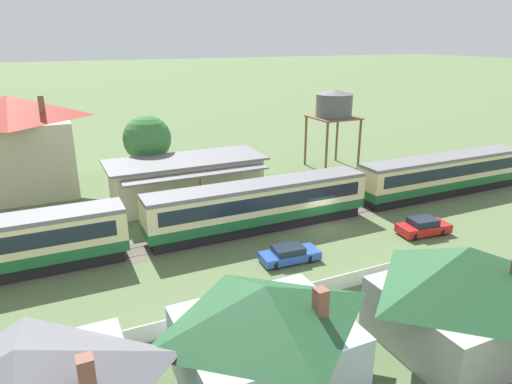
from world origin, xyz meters
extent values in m
plane|color=#566B42|center=(0.00, 0.00, 0.00)|extent=(600.00, 600.00, 0.00)
cube|color=#1E6033|center=(15.34, 1.74, 1.30)|extent=(19.07, 2.98, 0.80)
cube|color=beige|center=(15.34, 1.74, 2.70)|extent=(19.07, 2.98, 2.01)
cube|color=#192330|center=(15.34, 1.74, 2.80)|extent=(17.54, 3.02, 1.12)
cube|color=slate|center=(15.34, 1.74, 3.86)|extent=(19.07, 2.80, 0.30)
cube|color=black|center=(15.34, 1.74, 0.46)|extent=(18.30, 2.56, 0.88)
cube|color=#1E6033|center=(24.58, 1.74, 2.50)|extent=(1.20, 2.62, 2.33)
sphere|color=#F2EAC6|center=(24.93, 1.74, 1.50)|extent=(0.36, 0.36, 0.36)
cylinder|color=black|center=(21.64, 1.02, 0.45)|extent=(0.90, 0.18, 0.90)
cylinder|color=black|center=(21.64, 2.46, 0.45)|extent=(0.90, 0.18, 0.90)
cylinder|color=black|center=(9.05, 1.02, 0.45)|extent=(0.90, 0.18, 0.90)
cylinder|color=black|center=(9.05, 2.46, 0.45)|extent=(0.90, 0.18, 0.90)
cube|color=#1E6033|center=(-5.07, 1.74, 1.30)|extent=(19.07, 2.98, 0.80)
cube|color=beige|center=(-5.07, 1.74, 2.70)|extent=(19.07, 2.98, 2.01)
cube|color=#192330|center=(-5.07, 1.74, 2.80)|extent=(17.54, 3.02, 1.12)
cube|color=slate|center=(-5.07, 1.74, 3.86)|extent=(19.07, 2.80, 0.30)
cube|color=black|center=(-5.07, 1.74, 0.46)|extent=(18.30, 2.56, 0.88)
cylinder|color=black|center=(1.22, 1.02, 0.45)|extent=(0.90, 0.18, 0.90)
cylinder|color=black|center=(1.22, 2.46, 0.45)|extent=(0.90, 0.18, 0.90)
cylinder|color=black|center=(-11.36, 1.02, 0.45)|extent=(0.90, 0.18, 0.90)
cylinder|color=black|center=(-11.36, 2.46, 0.45)|extent=(0.90, 0.18, 0.90)
cylinder|color=black|center=(-19.19, 1.02, 0.45)|extent=(0.90, 0.18, 0.90)
cylinder|color=black|center=(-19.19, 2.46, 0.45)|extent=(0.90, 0.18, 0.90)
cube|color=#665B51|center=(-5.66, 1.74, 0.01)|extent=(124.62, 3.60, 0.01)
cube|color=#4C4238|center=(-5.66, 1.02, 0.02)|extent=(124.62, 0.12, 0.04)
cube|color=#4C4238|center=(-5.66, 2.46, 0.02)|extent=(124.62, 0.12, 0.04)
cube|color=beige|center=(-8.53, 10.75, 2.04)|extent=(13.79, 5.60, 4.08)
cube|color=slate|center=(-8.53, 10.75, 4.18)|extent=(14.89, 6.05, 0.20)
cube|color=slate|center=(-8.53, 7.15, 3.68)|extent=(13.24, 1.60, 0.16)
cylinder|color=brown|center=(-8.53, 6.55, 1.80)|extent=(0.14, 0.14, 3.60)
cube|color=beige|center=(-23.11, 20.43, 3.75)|extent=(10.42, 9.08, 7.50)
pyramid|color=#9E2D23|center=(-23.11, 20.43, 8.72)|extent=(11.25, 9.81, 2.43)
cube|color=brown|center=(-20.19, 18.61, 8.84)|extent=(0.56, 0.56, 2.18)
cylinder|color=brown|center=(13.41, 17.44, 3.03)|extent=(0.28, 0.28, 6.06)
cylinder|color=brown|center=(8.78, 17.44, 3.03)|extent=(0.28, 0.28, 6.06)
cylinder|color=brown|center=(13.41, 12.81, 3.03)|extent=(0.28, 0.28, 6.06)
cylinder|color=brown|center=(8.78, 12.81, 3.03)|extent=(0.28, 0.28, 6.06)
cube|color=brown|center=(11.09, 15.13, 6.14)|extent=(5.13, 5.13, 0.16)
cylinder|color=#56565B|center=(11.09, 15.13, 7.55)|extent=(4.27, 4.27, 2.66)
cone|color=#56565B|center=(11.09, 15.13, 9.13)|extent=(4.49, 4.49, 0.50)
pyramid|color=slate|center=(-22.27, -14.88, 4.26)|extent=(8.17, 7.62, 1.98)
cube|color=brown|center=(-20.15, -16.29, 4.35)|extent=(0.56, 0.56, 1.78)
cube|color=silver|center=(-12.52, -14.32, 1.55)|extent=(7.47, 6.27, 3.11)
pyramid|color=#23512D|center=(-12.52, -14.32, 4.03)|extent=(8.06, 6.77, 1.84)
cube|color=brown|center=(-10.43, -15.57, 4.12)|extent=(0.56, 0.56, 1.66)
cube|color=#9E9E99|center=(-2.23, -16.12, 1.52)|extent=(7.31, 6.71, 3.04)
pyramid|color=#23512D|center=(-2.23, -16.12, 4.27)|extent=(7.90, 7.24, 2.46)
cube|color=white|center=(-18.86, -9.25, 0.53)|extent=(44.57, 0.06, 1.05)
cube|color=#284CA8|center=(-5.66, -4.48, 0.45)|extent=(4.36, 2.05, 0.57)
cube|color=#192330|center=(-5.78, -4.47, 0.96)|extent=(2.22, 1.66, 0.44)
cylinder|color=black|center=(-4.39, -5.35, 0.31)|extent=(0.62, 0.20, 0.62)
cylinder|color=black|center=(-4.29, -3.78, 0.31)|extent=(0.62, 0.20, 0.62)
cylinder|color=black|center=(-7.02, -5.18, 0.31)|extent=(0.62, 0.20, 0.62)
cylinder|color=black|center=(-6.92, -3.61, 0.31)|extent=(0.62, 0.20, 0.62)
cube|color=red|center=(6.51, -4.93, 0.51)|extent=(4.41, 2.35, 0.68)
cube|color=#192330|center=(6.39, -4.92, 1.11)|extent=(2.28, 1.85, 0.52)
cylinder|color=black|center=(7.72, -5.91, 0.31)|extent=(0.62, 0.20, 0.62)
cylinder|color=black|center=(7.91, -4.24, 0.31)|extent=(0.62, 0.20, 0.62)
cylinder|color=black|center=(5.12, -5.62, 0.31)|extent=(0.62, 0.20, 0.62)
cylinder|color=black|center=(5.31, -3.95, 0.31)|extent=(0.62, 0.20, 0.62)
cylinder|color=#4C3823|center=(-11.01, 15.59, 2.02)|extent=(0.34, 0.34, 4.05)
sphere|color=#387538|center=(-11.01, 15.59, 5.49)|extent=(4.81, 4.81, 4.81)
camera|label=1|loc=(-20.31, -29.95, 15.27)|focal=32.00mm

